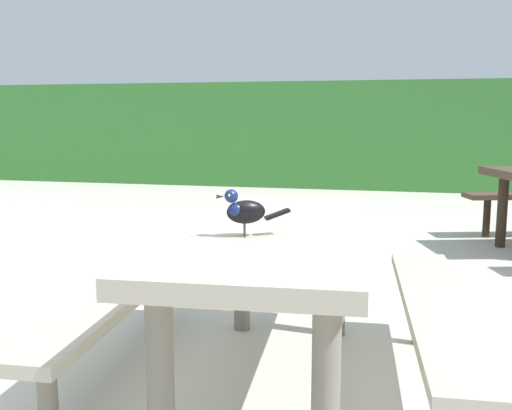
% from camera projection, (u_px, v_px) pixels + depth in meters
% --- Properties ---
extents(ground_plane, '(60.00, 60.00, 0.00)m').
position_uv_depth(ground_plane, '(251.00, 407.00, 2.41)').
color(ground_plane, beige).
extents(hedge_wall, '(28.00, 2.23, 1.76)m').
position_uv_depth(hedge_wall, '(363.00, 134.00, 10.35)').
color(hedge_wall, '#387A33').
rests_on(hedge_wall, ground).
extents(picnic_table_foreground, '(1.79, 1.85, 0.74)m').
position_uv_depth(picnic_table_foreground, '(272.00, 267.00, 2.49)').
color(picnic_table_foreground, '#B2A893').
rests_on(picnic_table_foreground, ground).
extents(bird_grackle, '(0.27, 0.16, 0.18)m').
position_uv_depth(bird_grackle, '(244.00, 210.00, 2.20)').
color(bird_grackle, black).
rests_on(bird_grackle, picnic_table_foreground).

